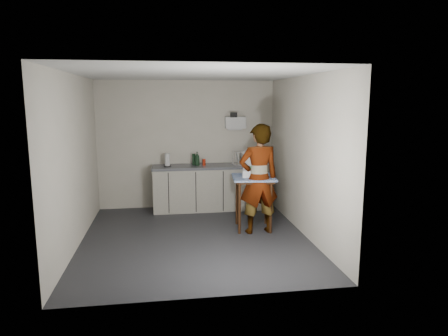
{
  "coord_description": "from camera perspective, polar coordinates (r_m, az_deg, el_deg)",
  "views": [
    {
      "loc": [
        -0.46,
        -6.19,
        2.22
      ],
      "look_at": [
        0.54,
        0.45,
        1.06
      ],
      "focal_mm": 32.0,
      "sensor_mm": 36.0,
      "label": 1
    }
  ],
  "objects": [
    {
      "name": "side_table",
      "position": [
        6.84,
        4.24,
        -2.19
      ],
      "size": [
        0.78,
        0.78,
        0.92
      ],
      "rotation": [
        0.0,
        0.0,
        -0.1
      ],
      "color": "#37180C",
      "rests_on": "ground"
    },
    {
      "name": "dark_bottle",
      "position": [
        8.09,
        -4.33,
        1.25
      ],
      "size": [
        0.07,
        0.07,
        0.23
      ],
      "primitive_type": "cylinder",
      "color": "black",
      "rests_on": "kitchen_counter"
    },
    {
      "name": "soap_bottle",
      "position": [
        8.0,
        -3.86,
        1.35
      ],
      "size": [
        0.12,
        0.12,
        0.28
      ],
      "primitive_type": "imported",
      "rotation": [
        0.0,
        0.0,
        0.13
      ],
      "color": "black",
      "rests_on": "kitchen_counter"
    },
    {
      "name": "wall_shelf",
      "position": [
        8.26,
        1.63,
        6.49
      ],
      "size": [
        0.42,
        0.18,
        0.37
      ],
      "color": "white",
      "rests_on": "ground"
    },
    {
      "name": "ceiling",
      "position": [
        6.22,
        -4.42,
        13.21
      ],
      "size": [
        3.6,
        4.0,
        0.01
      ],
      "primitive_type": "cube",
      "color": "white",
      "rests_on": "wall_back"
    },
    {
      "name": "ground",
      "position": [
        6.59,
        -4.13,
        -9.92
      ],
      "size": [
        4.0,
        4.0,
        0.0
      ],
      "primitive_type": "plane",
      "color": "#27272C",
      "rests_on": "ground"
    },
    {
      "name": "soda_can",
      "position": [
        8.02,
        -2.88,
        0.84
      ],
      "size": [
        0.07,
        0.07,
        0.13
      ],
      "primitive_type": "cylinder",
      "color": "red",
      "rests_on": "kitchen_counter"
    },
    {
      "name": "bakery_box",
      "position": [
        6.83,
        3.91,
        -0.42
      ],
      "size": [
        0.35,
        0.36,
        0.41
      ],
      "rotation": [
        0.0,
        0.0,
        -0.22
      ],
      "color": "white",
      "rests_on": "side_table"
    },
    {
      "name": "paper_towel",
      "position": [
        7.96,
        -8.1,
        1.1
      ],
      "size": [
        0.14,
        0.14,
        0.26
      ],
      "color": "black",
      "rests_on": "kitchen_counter"
    },
    {
      "name": "wall_left",
      "position": [
        6.4,
        -20.47,
        0.89
      ],
      "size": [
        0.02,
        4.0,
        2.6
      ],
      "primitive_type": "cube",
      "color": "beige",
      "rests_on": "ground"
    },
    {
      "name": "wall_back",
      "position": [
        8.25,
        -5.33,
        3.33
      ],
      "size": [
        3.6,
        0.02,
        2.6
      ],
      "primitive_type": "cube",
      "color": "beige",
      "rests_on": "ground"
    },
    {
      "name": "kitchen_counter",
      "position": [
        8.14,
        -2.3,
        -2.96
      ],
      "size": [
        2.24,
        0.62,
        0.91
      ],
      "color": "black",
      "rests_on": "ground"
    },
    {
      "name": "standing_man",
      "position": [
        6.63,
        4.97,
        -1.59
      ],
      "size": [
        0.71,
        0.51,
        1.83
      ],
      "primitive_type": "imported",
      "rotation": [
        0.0,
        0.0,
        3.25
      ],
      "color": "#B2A593",
      "rests_on": "ground"
    },
    {
      "name": "wall_right",
      "position": [
        6.65,
        11.3,
        1.64
      ],
      "size": [
        0.02,
        4.0,
        2.6
      ],
      "primitive_type": "cube",
      "color": "beige",
      "rests_on": "ground"
    },
    {
      "name": "dish_rack",
      "position": [
        8.12,
        2.6,
        0.93
      ],
      "size": [
        0.39,
        0.29,
        0.27
      ],
      "color": "white",
      "rests_on": "kitchen_counter"
    }
  ]
}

